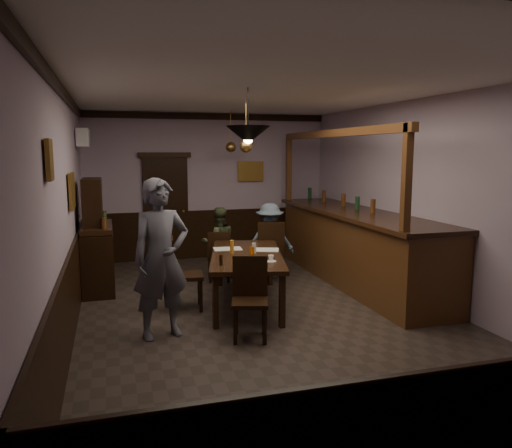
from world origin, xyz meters
name	(u,v)px	position (x,y,z in m)	size (l,w,h in m)	color
room	(266,207)	(0.00, 0.00, 1.50)	(5.01, 8.01, 3.01)	#2D2621
dining_table	(247,258)	(-0.11, 0.59, 0.69)	(1.49, 2.37, 0.75)	black
chair_far_left	(219,254)	(-0.24, 1.94, 0.48)	(0.43, 0.43, 0.88)	black
chair_far_right	(271,249)	(0.63, 1.71, 0.57)	(0.55, 0.55, 1.05)	black
chair_near	(250,294)	(-0.41, -0.69, 0.53)	(0.52, 0.52, 0.97)	black
chair_side	(181,270)	(-1.06, 0.61, 0.57)	(0.50, 0.50, 1.03)	black
person_standing	(161,259)	(-1.42, -0.38, 0.96)	(0.70, 0.46, 1.92)	#4E4E59
person_seated_left	(219,243)	(-0.18, 2.20, 0.63)	(0.61, 0.48, 1.26)	#3B4428
person_seated_right	(270,241)	(0.70, 1.99, 0.66)	(0.85, 0.49, 1.32)	slate
newspaper_left	(228,249)	(-0.29, 1.01, 0.75)	(0.42, 0.30, 0.01)	silver
newspaper_right	(265,250)	(0.23, 0.78, 0.75)	(0.42, 0.30, 0.01)	silver
napkin	(245,257)	(-0.19, 0.36, 0.75)	(0.15, 0.15, 0.00)	#F2C259
saucer	(271,261)	(0.07, -0.01, 0.76)	(0.15, 0.15, 0.01)	white
coffee_cup	(271,258)	(0.08, 0.02, 0.80)	(0.08, 0.08, 0.07)	white
pastry_plate	(245,261)	(-0.27, 0.08, 0.76)	(0.22, 0.22, 0.01)	white
pastry_ring_a	(241,259)	(-0.32, 0.09, 0.79)	(0.13, 0.13, 0.04)	#C68C47
pastry_ring_b	(246,258)	(-0.24, 0.13, 0.79)	(0.13, 0.13, 0.04)	#C68C47
soda_can	(252,251)	(-0.06, 0.48, 0.81)	(0.07, 0.07, 0.12)	orange
beer_glass	(232,247)	(-0.31, 0.65, 0.85)	(0.06, 0.06, 0.20)	#BF721E
water_glass	(254,248)	(0.01, 0.60, 0.82)	(0.06, 0.06, 0.15)	silver
pepper_mill	(221,260)	(-0.62, -0.02, 0.82)	(0.04, 0.04, 0.14)	black
sideboard	(97,245)	(-2.21, 2.03, 0.72)	(0.49, 1.36, 1.80)	black
bar_counter	(356,245)	(1.99, 1.23, 0.65)	(1.07, 4.60, 2.57)	#492713
door_back	(166,209)	(-0.90, 3.95, 1.05)	(0.90, 0.06, 2.10)	black
ac_unit	(83,138)	(-2.38, 2.90, 2.45)	(0.20, 0.85, 0.30)	white
picture_left_small	(49,160)	(-2.46, -1.60, 2.15)	(0.04, 0.28, 0.36)	olive
picture_left_large	(72,191)	(-2.46, 0.80, 1.70)	(0.04, 0.62, 0.48)	olive
picture_back	(251,171)	(0.90, 3.96, 1.80)	(0.55, 0.04, 0.42)	olive
pendant_iron	(248,135)	(-0.29, -0.19, 2.42)	(0.56, 0.56, 0.69)	black
pendant_brass_mid	(246,146)	(0.10, 1.37, 2.30)	(0.20, 0.20, 0.81)	#BF8C3F
pendant_brass_far	(231,147)	(0.30, 3.24, 2.30)	(0.20, 0.20, 0.81)	#BF8C3F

